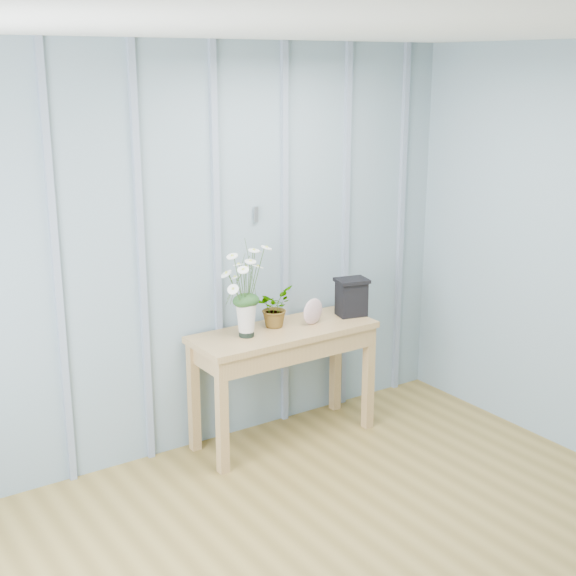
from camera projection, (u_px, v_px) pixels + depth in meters
room_shell at (309, 152)px, 3.54m from camera, size 4.00×4.50×2.50m
sideboard at (284, 346)px, 5.08m from camera, size 1.20×0.45×0.75m
daisy_vase at (246, 278)px, 4.81m from camera, size 0.42×0.32×0.59m
spider_plant at (274, 307)px, 5.07m from camera, size 0.30×0.30×0.26m
felt_disc_vessel at (313, 311)px, 5.12m from camera, size 0.18×0.08×0.17m
carved_box at (352, 297)px, 5.29m from camera, size 0.24×0.20×0.25m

